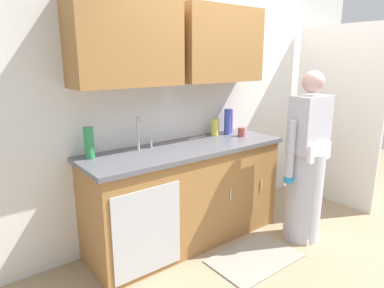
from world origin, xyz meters
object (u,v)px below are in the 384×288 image
cup_by_sink (242,132)px  sink (151,155)px  bottle_dish_liquid (215,127)px  bottle_soap (89,143)px  bottle_cleaner_spray (229,121)px  bottle_water_short (227,122)px  person_at_sink (306,171)px  knife_on_counter (197,137)px

cup_by_sink → sink: bearing=178.9°
bottle_dish_liquid → bottle_soap: (-1.35, -0.01, 0.04)m
sink → bottle_soap: bearing=160.8°
bottle_cleaner_spray → bottle_water_short: bottle_water_short is taller
bottle_dish_liquid → bottle_water_short: 0.16m
bottle_water_short → cup_by_sink: bearing=-71.4°
sink → cup_by_sink: 1.08m
bottle_water_short → cup_by_sink: bottle_water_short is taller
sink → person_at_sink: person_at_sink is taller
cup_by_sink → knife_on_counter: bearing=151.3°
bottle_water_short → bottle_soap: 1.49m
sink → bottle_dish_liquid: (0.88, 0.17, 0.10)m
sink → bottle_water_short: 1.04m
bottle_dish_liquid → bottle_soap: 1.35m
person_at_sink → sink: bearing=152.7°
sink → knife_on_counter: size_ratio=2.08×
person_at_sink → knife_on_counter: 1.10m
cup_by_sink → knife_on_counter: cup_by_sink is taller
cup_by_sink → knife_on_counter: 0.47m
bottle_water_short → cup_by_sink: size_ratio=2.90×
bottle_water_short → bottle_soap: size_ratio=1.05×
cup_by_sink → knife_on_counter: (-0.41, 0.22, -0.04)m
person_at_sink → bottle_soap: size_ratio=6.32×
person_at_sink → knife_on_counter: (-0.62, 0.87, 0.25)m
person_at_sink → cup_by_sink: (-0.21, 0.65, 0.29)m
bottle_soap → cup_by_sink: size_ratio=2.78×
bottle_soap → bottle_dish_liquid: bearing=0.5°
bottle_dish_liquid → person_at_sink: bearing=-63.9°
person_at_sink → cup_by_sink: size_ratio=17.57×
sink → bottle_water_short: bearing=7.7°
person_at_sink → cup_by_sink: bearing=108.4°
sink → bottle_cleaner_spray: (1.12, 0.21, 0.14)m
bottle_cleaner_spray → knife_on_counter: 0.47m
sink → person_at_sink: size_ratio=0.31×
bottle_soap → cup_by_sink: 1.56m
bottle_dish_liquid → knife_on_counter: (-0.21, 0.03, -0.08)m
sink → person_at_sink: 1.47m
cup_by_sink → bottle_water_short: bearing=108.6°
bottle_dish_liquid → cup_by_sink: (0.20, -0.20, -0.04)m
sink → bottle_dish_liquid: bearing=11.2°
person_at_sink → bottle_water_short: (-0.27, 0.81, 0.38)m
person_at_sink → bottle_dish_liquid: 0.99m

